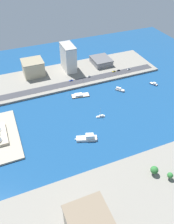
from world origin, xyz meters
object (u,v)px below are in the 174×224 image
object	(u,v)px
sailboat_small_white	(101,116)
barge_flat_brown	(80,95)
office_block_beige	(33,68)
van_white	(129,69)
hotel_broad_white	(68,58)
warehouse_low_gray	(101,61)
yacht_sleek_gray	(120,90)
traffic_light_waterfront	(83,81)
patrol_launch_navy	(154,84)
hatchback_blue	(71,80)
taxi_yellow_cab	(114,71)
suv_black	(119,70)
ferry_white_commuter	(87,138)
sedan_silver	(89,77)

from	to	relation	value
sailboat_small_white	barge_flat_brown	xyz separation A→B (m)	(46.40, 6.85, 0.01)
office_block_beige	van_white	bearing A→B (deg)	-106.91
hotel_broad_white	warehouse_low_gray	bearing A→B (deg)	-92.41
sailboat_small_white	yacht_sleek_gray	size ratio (longest dim) A/B	1.05
traffic_light_waterfront	patrol_launch_navy	bearing A→B (deg)	-111.30
hatchback_blue	van_white	distance (m)	87.32
taxi_yellow_cab	traffic_light_waterfront	bearing A→B (deg)	103.10
barge_flat_brown	suv_black	size ratio (longest dim) A/B	5.24
patrol_launch_navy	office_block_beige	world-z (taller)	office_block_beige
warehouse_low_gray	suv_black	distance (m)	32.86
suv_black	barge_flat_brown	bearing A→B (deg)	114.73
ferry_white_commuter	van_white	size ratio (longest dim) A/B	4.61
patrol_launch_navy	warehouse_low_gray	xyz separation A→B (m)	(75.96, 42.24, 5.89)
yacht_sleek_gray	hotel_broad_white	xyz separation A→B (m)	(73.48, 43.69, 19.37)
sailboat_small_white	patrol_launch_navy	distance (m)	99.68
taxi_yellow_cab	suv_black	world-z (taller)	suv_black
barge_flat_brown	ferry_white_commuter	size ratio (longest dim) A/B	1.02
barge_flat_brown	traffic_light_waterfront	bearing A→B (deg)	-30.99
ferry_white_commuter	suv_black	bearing A→B (deg)	-41.13
suv_black	van_white	size ratio (longest dim) A/B	0.90
sailboat_small_white	warehouse_low_gray	world-z (taller)	sailboat_small_white
barge_flat_brown	yacht_sleek_gray	bearing A→B (deg)	-99.25
sailboat_small_white	hotel_broad_white	xyz separation A→B (m)	(111.45, -1.23, 19.80)
patrol_launch_navy	hatchback_blue	size ratio (longest dim) A/B	2.14
ferry_white_commuter	van_white	bearing A→B (deg)	-46.18
taxi_yellow_cab	van_white	world-z (taller)	van_white
suv_black	van_white	distance (m)	15.25
yacht_sleek_gray	warehouse_low_gray	xyz separation A→B (m)	(71.36, -6.77, 5.47)
sailboat_small_white	office_block_beige	distance (m)	126.78
office_block_beige	traffic_light_waterfront	xyz separation A→B (m)	(-48.77, -54.62, -6.07)
warehouse_low_gray	suv_black	xyz separation A→B (m)	(-29.46, -14.11, -3.55)
patrol_launch_navy	warehouse_low_gray	bearing A→B (deg)	29.08
hatchback_blue	traffic_light_waterfront	xyz separation A→B (m)	(-12.27, -12.41, 3.43)
ferry_white_commuter	office_block_beige	size ratio (longest dim) A/B	0.80
sailboat_small_white	hatchback_blue	xyz separation A→B (m)	(79.96, 6.48, 2.33)
hatchback_blue	van_white	size ratio (longest dim) A/B	1.03
yacht_sleek_gray	warehouse_low_gray	world-z (taller)	warehouse_low_gray
warehouse_low_gray	van_white	distance (m)	43.58
office_block_beige	warehouse_low_gray	world-z (taller)	office_block_beige
sailboat_small_white	taxi_yellow_cab	size ratio (longest dim) A/B	2.59
hatchback_blue	sedan_silver	bearing A→B (deg)	-90.11
sedan_silver	barge_flat_brown	bearing A→B (deg)	141.41
patrol_launch_navy	hatchback_blue	distance (m)	110.71
sailboat_small_white	office_block_beige	size ratio (longest dim) A/B	0.44
office_block_beige	warehouse_low_gray	distance (m)	100.81
suv_black	hatchback_blue	size ratio (longest dim) A/B	0.87
warehouse_low_gray	sedan_silver	xyz separation A→B (m)	(-29.42, 31.80, -3.58)
ferry_white_commuter	hatchback_blue	size ratio (longest dim) A/B	4.46
warehouse_low_gray	yacht_sleek_gray	bearing A→B (deg)	174.58
suv_black	van_white	bearing A→B (deg)	-100.46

